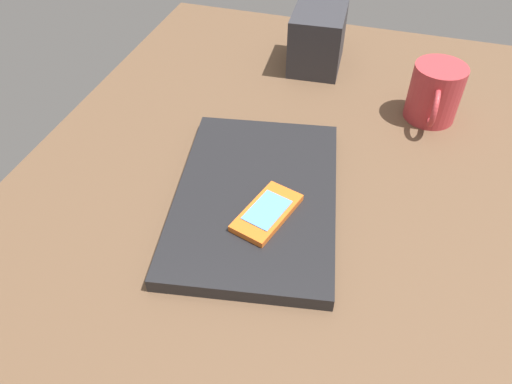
{
  "coord_description": "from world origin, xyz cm",
  "views": [
    {
      "loc": [
        46.52,
        11.52,
        51.89
      ],
      "look_at": [
        -0.01,
        -2.68,
        5.0
      ],
      "focal_mm": 34.26,
      "sensor_mm": 36.0,
      "label": 1
    }
  ],
  "objects_px": {
    "cell_phone_on_laptop": "(264,212)",
    "coffee_mug": "(435,93)",
    "laptop_closed": "(256,197)",
    "desk_organizer": "(317,39)"
  },
  "relations": [
    {
      "from": "cell_phone_on_laptop",
      "to": "coffee_mug",
      "type": "bearing_deg",
      "value": 148.27
    },
    {
      "from": "laptop_closed",
      "to": "cell_phone_on_laptop",
      "type": "height_order",
      "value": "cell_phone_on_laptop"
    },
    {
      "from": "laptop_closed",
      "to": "coffee_mug",
      "type": "xyz_separation_m",
      "value": [
        -0.28,
        0.22,
        0.04
      ]
    },
    {
      "from": "laptop_closed",
      "to": "cell_phone_on_laptop",
      "type": "distance_m",
      "value": 0.05
    },
    {
      "from": "desk_organizer",
      "to": "coffee_mug",
      "type": "distance_m",
      "value": 0.25
    },
    {
      "from": "cell_phone_on_laptop",
      "to": "desk_organizer",
      "type": "height_order",
      "value": "desk_organizer"
    },
    {
      "from": "cell_phone_on_laptop",
      "to": "desk_organizer",
      "type": "relative_size",
      "value": 0.88
    },
    {
      "from": "laptop_closed",
      "to": "coffee_mug",
      "type": "relative_size",
      "value": 2.76
    },
    {
      "from": "laptop_closed",
      "to": "cell_phone_on_laptop",
      "type": "bearing_deg",
      "value": 21.57
    },
    {
      "from": "laptop_closed",
      "to": "desk_organizer",
      "type": "xyz_separation_m",
      "value": [
        -0.4,
        -0.0,
        0.04
      ]
    }
  ]
}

